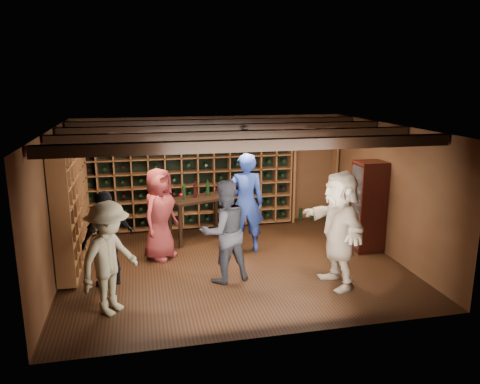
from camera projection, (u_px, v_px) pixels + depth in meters
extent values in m
plane|color=black|center=(234.00, 265.00, 8.56)|extent=(6.00, 6.00, 0.00)
plane|color=brown|center=(212.00, 172.00, 10.63)|extent=(6.00, 0.00, 6.00)
plane|color=brown|center=(273.00, 247.00, 5.89)|extent=(6.00, 0.00, 6.00)
plane|color=brown|center=(54.00, 208.00, 7.64)|extent=(0.00, 5.00, 5.00)
plane|color=brown|center=(388.00, 190.00, 8.88)|extent=(0.00, 5.00, 5.00)
plane|color=black|center=(233.00, 128.00, 7.96)|extent=(6.00, 6.00, 0.00)
cube|color=black|center=(256.00, 145.00, 6.46)|extent=(5.90, 0.18, 0.16)
cube|color=black|center=(239.00, 136.00, 7.51)|extent=(5.90, 0.18, 0.16)
cube|color=black|center=(227.00, 129.00, 8.55)|extent=(5.90, 0.18, 0.16)
cube|color=black|center=(217.00, 123.00, 9.59)|extent=(5.90, 0.18, 0.16)
cylinder|color=black|center=(162.00, 136.00, 7.74)|extent=(0.10, 0.10, 0.10)
cylinder|color=black|center=(245.00, 131.00, 8.43)|extent=(0.10, 0.10, 0.10)
cylinder|color=black|center=(317.00, 134.00, 7.99)|extent=(0.10, 0.10, 0.10)
cylinder|color=black|center=(211.00, 127.00, 9.09)|extent=(0.10, 0.10, 0.10)
cube|color=brown|center=(190.00, 178.00, 10.39)|extent=(4.65, 0.30, 2.20)
cube|color=black|center=(190.00, 178.00, 10.39)|extent=(4.56, 0.02, 2.16)
cube|color=brown|center=(72.00, 201.00, 8.48)|extent=(0.30, 2.65, 2.20)
cube|color=black|center=(72.00, 201.00, 8.48)|extent=(0.29, 0.02, 2.16)
cube|color=brown|center=(315.00, 143.00, 10.81)|extent=(1.15, 0.32, 0.04)
cube|color=brown|center=(334.00, 181.00, 11.14)|extent=(0.05, 0.28, 1.85)
cube|color=brown|center=(293.00, 183.00, 10.93)|extent=(0.05, 0.28, 1.85)
cube|color=tan|center=(299.00, 139.00, 10.70)|extent=(0.40, 0.30, 0.20)
cube|color=tan|center=(317.00, 138.00, 10.80)|extent=(0.40, 0.30, 0.20)
cube|color=tan|center=(331.00, 138.00, 10.87)|extent=(0.40, 0.30, 0.20)
cube|color=black|center=(366.00, 247.00, 9.30)|extent=(0.55, 0.50, 0.10)
cube|color=black|center=(368.00, 206.00, 9.09)|extent=(0.55, 0.50, 1.70)
cube|color=white|center=(356.00, 207.00, 9.04)|extent=(0.01, 0.46, 1.60)
cube|color=black|center=(368.00, 206.00, 9.09)|extent=(0.50, 0.44, 0.02)
sphere|color=#59260C|center=(368.00, 201.00, 9.07)|extent=(0.18, 0.18, 0.18)
imported|color=navy|center=(246.00, 203.00, 9.02)|extent=(0.75, 0.53, 1.96)
imported|color=black|center=(224.00, 231.00, 7.70)|extent=(0.98, 0.84, 1.73)
imported|color=maroon|center=(160.00, 214.00, 8.68)|extent=(0.96, 1.00, 1.73)
imported|color=black|center=(108.00, 239.00, 7.53)|extent=(0.98, 0.88, 1.60)
imported|color=#7B7355|center=(109.00, 258.00, 6.64)|extent=(1.15, 1.23, 1.67)
imported|color=#BFA98C|center=(339.00, 229.00, 7.52)|extent=(0.69, 1.81, 1.92)
cube|color=black|center=(198.00, 199.00, 9.70)|extent=(1.34, 0.98, 0.05)
cube|color=black|center=(180.00, 227.00, 9.31)|extent=(0.08, 0.08, 0.86)
cube|color=black|center=(228.00, 218.00, 9.89)|extent=(0.08, 0.08, 0.86)
cube|color=black|center=(170.00, 221.00, 9.72)|extent=(0.08, 0.08, 0.86)
cube|color=black|center=(216.00, 213.00, 10.30)|extent=(0.08, 0.08, 0.86)
cylinder|color=black|center=(184.00, 192.00, 9.54)|extent=(0.07, 0.07, 0.28)
cylinder|color=black|center=(195.00, 191.00, 9.67)|extent=(0.07, 0.07, 0.28)
cylinder|color=black|center=(208.00, 189.00, 9.83)|extent=(0.07, 0.07, 0.28)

